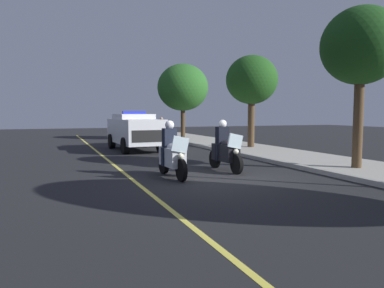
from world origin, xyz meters
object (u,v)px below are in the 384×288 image
at_px(cyclist_background, 161,130).
at_px(tree_far_back, 252,80).
at_px(tree_mid_block, 361,47).
at_px(tree_behind_suv, 183,88).
at_px(police_motorcycle_lead_right, 225,150).
at_px(police_suv, 135,130).
at_px(police_motorcycle_lead_left, 172,154).

height_order(cyclist_background, tree_far_back, tree_far_back).
relative_size(tree_mid_block, tree_behind_suv, 0.98).
relative_size(cyclist_background, tree_mid_block, 0.33).
relative_size(police_motorcycle_lead_right, tree_behind_suv, 0.39).
height_order(tree_mid_block, tree_far_back, tree_mid_block).
distance_m(police_suv, tree_mid_block, 11.38).
relative_size(police_motorcycle_lead_left, cyclist_background, 1.22).
bearing_deg(cyclist_background, tree_behind_suv, 129.26).
height_order(police_motorcycle_lead_right, tree_mid_block, tree_mid_block).
bearing_deg(police_motorcycle_lead_right, tree_far_back, 143.36).
xyz_separation_m(police_motorcycle_lead_right, cyclist_background, (-12.53, 1.50, 0.14)).
relative_size(police_motorcycle_lead_left, tree_far_back, 0.43).
height_order(cyclist_background, tree_mid_block, tree_mid_block).
bearing_deg(police_suv, tree_behind_suv, 141.99).
bearing_deg(tree_mid_block, police_suv, -149.71).
bearing_deg(cyclist_background, police_motorcycle_lead_left, -15.24).
xyz_separation_m(tree_mid_block, tree_behind_suv, (-15.87, -0.52, -0.30)).
xyz_separation_m(tree_mid_block, tree_far_back, (-8.05, 0.62, -0.41)).
distance_m(tree_mid_block, tree_behind_suv, 15.88).
bearing_deg(police_motorcycle_lead_left, tree_far_back, 135.58).
relative_size(tree_far_back, tree_behind_suv, 0.91).
bearing_deg(tree_mid_block, cyclist_background, -169.16).
height_order(police_suv, tree_far_back, tree_far_back).
relative_size(police_motorcycle_lead_left, tree_behind_suv, 0.39).
bearing_deg(police_motorcycle_lead_right, police_suv, -170.46).
bearing_deg(tree_behind_suv, police_motorcycle_lead_left, -21.12).
bearing_deg(police_motorcycle_lead_right, tree_behind_suv, 165.59).
relative_size(police_motorcycle_lead_left, police_suv, 0.43).
xyz_separation_m(tree_far_back, tree_behind_suv, (-7.82, -1.15, 0.10)).
bearing_deg(tree_far_back, cyclist_background, -151.18).
distance_m(police_suv, tree_behind_suv, 8.58).
relative_size(police_motorcycle_lead_right, cyclist_background, 1.22).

